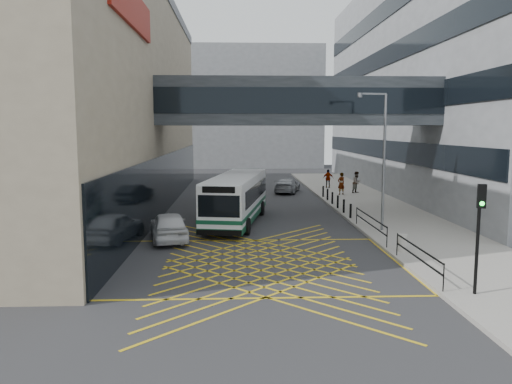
{
  "coord_description": "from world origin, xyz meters",
  "views": [
    {
      "loc": [
        -1.01,
        -20.94,
        5.74
      ],
      "look_at": [
        0.0,
        4.0,
        2.6
      ],
      "focal_mm": 35.0,
      "sensor_mm": 36.0,
      "label": 1
    }
  ],
  "objects": [
    {
      "name": "pedestrian_c",
      "position": [
        7.84,
        26.36,
        1.04
      ],
      "size": [
        1.09,
        0.62,
        1.76
      ],
      "primitive_type": "imported",
      "rotation": [
        0.0,
        0.0,
        3.03
      ],
      "color": "gray",
      "rests_on": "pavement"
    },
    {
      "name": "pavement",
      "position": [
        9.0,
        15.0,
        0.08
      ],
      "size": [
        6.0,
        54.0,
        0.16
      ],
      "primitive_type": "cube",
      "color": "#9F9A91",
      "rests_on": "ground"
    },
    {
      "name": "car_dark",
      "position": [
        -2.67,
        19.09,
        0.69
      ],
      "size": [
        2.78,
        4.71,
        1.38
      ],
      "primitive_type": "imported",
      "rotation": [
        0.0,
        0.0,
        3.39
      ],
      "color": "black",
      "rests_on": "ground"
    },
    {
      "name": "pedestrian_b",
      "position": [
        9.64,
        22.38,
        1.1
      ],
      "size": [
        1.06,
        0.99,
        1.89
      ],
      "primitive_type": "imported",
      "rotation": [
        0.0,
        0.0,
        0.67
      ],
      "color": "gray",
      "rests_on": "pavement"
    },
    {
      "name": "car_white",
      "position": [
        -4.5,
        4.68,
        0.77
      ],
      "size": [
        2.95,
        5.15,
        1.54
      ],
      "primitive_type": "imported",
      "rotation": [
        0.0,
        0.0,
        3.35
      ],
      "color": "silver",
      "rests_on": "ground"
    },
    {
      "name": "street_lamp",
      "position": [
        6.96,
        6.09,
        4.45
      ],
      "size": [
        1.71,
        0.44,
        7.53
      ],
      "rotation": [
        0.0,
        0.0,
        0.14
      ],
      "color": "slate",
      "rests_on": "pavement"
    },
    {
      "name": "building_right",
      "position": [
        23.98,
        24.0,
        10.0
      ],
      "size": [
        24.09,
        44.0,
        20.0
      ],
      "color": "gray",
      "rests_on": "ground"
    },
    {
      "name": "car_silver",
      "position": [
        3.68,
        24.19,
        0.72
      ],
      "size": [
        3.04,
        4.95,
        1.43
      ],
      "primitive_type": "imported",
      "rotation": [
        0.0,
        0.0,
        2.89
      ],
      "color": "#9A9CA2",
      "rests_on": "ground"
    },
    {
      "name": "bus",
      "position": [
        -0.97,
        9.47,
        1.58
      ],
      "size": [
        4.21,
        10.75,
        2.94
      ],
      "rotation": [
        0.0,
        0.0,
        -0.18
      ],
      "color": "white",
      "rests_on": "ground"
    },
    {
      "name": "building_far",
      "position": [
        -2.0,
        60.0,
        9.0
      ],
      "size": [
        28.0,
        16.0,
        18.0
      ],
      "primitive_type": "cube",
      "color": "gray",
      "rests_on": "ground"
    },
    {
      "name": "box_junction",
      "position": [
        0.0,
        0.0,
        0.0
      ],
      "size": [
        12.0,
        9.0,
        0.01
      ],
      "color": "gold",
      "rests_on": "ground"
    },
    {
      "name": "pedestrian_a",
      "position": [
        8.05,
        21.37,
        1.1
      ],
      "size": [
        0.91,
        0.81,
        1.89
      ],
      "primitive_type": "imported",
      "rotation": [
        0.0,
        0.0,
        3.59
      ],
      "color": "gray",
      "rests_on": "pavement"
    },
    {
      "name": "traffic_light",
      "position": [
        7.11,
        -4.88,
        2.63
      ],
      "size": [
        0.29,
        0.45,
        3.8
      ],
      "rotation": [
        0.0,
        0.0,
        -0.22
      ],
      "color": "black",
      "rests_on": "pavement"
    },
    {
      "name": "bollards",
      "position": [
        6.25,
        15.0,
        0.61
      ],
      "size": [
        0.14,
        10.14,
        0.9
      ],
      "color": "black",
      "rests_on": "pavement"
    },
    {
      "name": "skybridge",
      "position": [
        3.0,
        12.0,
        7.5
      ],
      "size": [
        20.0,
        4.1,
        3.0
      ],
      "color": "#2E3338",
      "rests_on": "ground"
    },
    {
      "name": "ground",
      "position": [
        0.0,
        0.0,
        0.0
      ],
      "size": [
        120.0,
        120.0,
        0.0
      ],
      "primitive_type": "plane",
      "color": "#333335"
    },
    {
      "name": "litter_bin",
      "position": [
        6.61,
        1.23,
        0.56
      ],
      "size": [
        0.46,
        0.46,
        0.8
      ],
      "primitive_type": "cylinder",
      "color": "#ADA89E",
      "rests_on": "pavement"
    },
    {
      "name": "kerb_railings",
      "position": [
        6.15,
        1.78,
        0.88
      ],
      "size": [
        0.05,
        12.54,
        1.0
      ],
      "color": "black",
      "rests_on": "pavement"
    }
  ]
}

